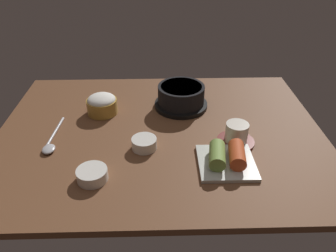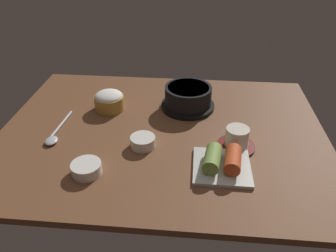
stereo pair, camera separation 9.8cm
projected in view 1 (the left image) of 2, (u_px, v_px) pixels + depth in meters
dining_table at (161, 133)px, 102.41cm from camera, size 100.00×76.00×2.00cm
stone_pot at (182, 96)px, 112.51cm from camera, size 18.23×18.23×7.81cm
rice_bowl at (103, 104)px, 109.28cm from camera, size 10.09×10.09×6.64cm
tea_cup_with_saucer at (237, 135)px, 95.11cm from camera, size 10.99×10.99×6.43cm
banchan_cup_center at (145, 143)px, 93.51cm from camera, size 7.18×7.18×3.19cm
kimchi_plate at (228, 158)px, 87.27cm from camera, size 15.00×15.00×5.29cm
side_bowl_near at (93, 174)px, 82.47cm from camera, size 7.84×7.84×3.03cm
spoon at (52, 143)px, 95.31cm from camera, size 3.60×19.55×1.35cm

